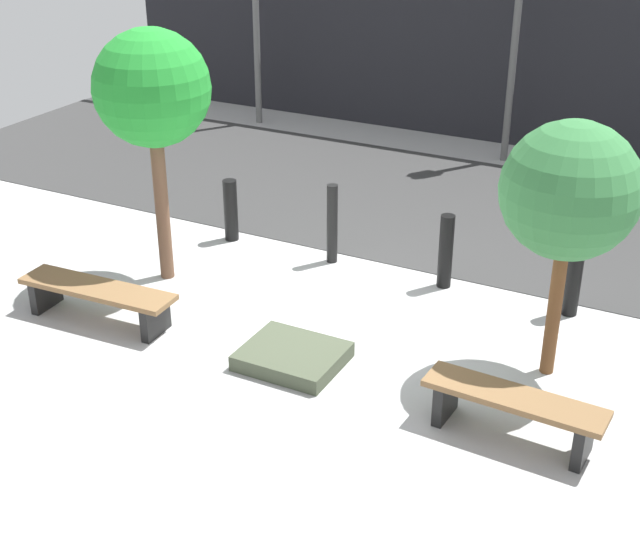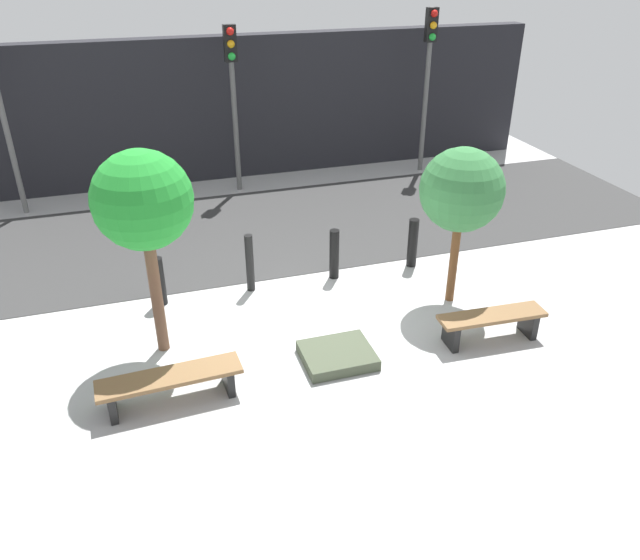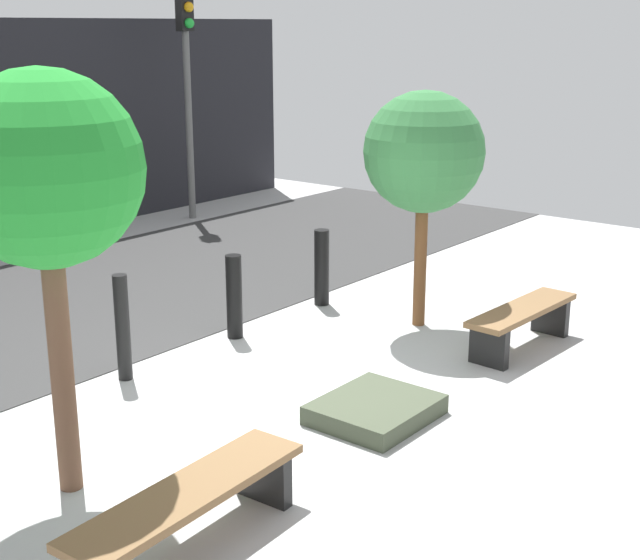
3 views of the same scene
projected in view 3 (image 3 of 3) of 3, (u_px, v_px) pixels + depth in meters
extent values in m
plane|color=#ABABAB|center=(305.00, 396.00, 8.30)|extent=(18.00, 18.00, 0.00)
cube|color=#343434|center=(43.00, 310.00, 10.76)|extent=(18.00, 4.44, 0.01)
cube|color=black|center=(263.00, 476.00, 6.44)|extent=(0.12, 0.46, 0.37)
cube|color=brown|center=(188.00, 493.00, 5.78)|extent=(1.91, 0.54, 0.06)
cube|color=black|center=(489.00, 347.00, 8.98)|extent=(0.12, 0.42, 0.40)
cube|color=black|center=(550.00, 316.00, 9.93)|extent=(0.12, 0.42, 0.40)
cube|color=brown|center=(523.00, 310.00, 9.39)|extent=(1.68, 0.49, 0.06)
cube|color=#424A37|center=(375.00, 410.00, 7.80)|extent=(1.03, 0.87, 0.17)
cylinder|color=brown|center=(61.00, 361.00, 6.38)|extent=(0.17, 0.17, 2.02)
sphere|color=green|center=(44.00, 169.00, 6.00)|extent=(1.36, 1.36, 1.36)
cylinder|color=brown|center=(420.00, 256.00, 10.06)|extent=(0.14, 0.14, 1.62)
sphere|color=#367940|center=(424.00, 152.00, 9.73)|extent=(1.34, 1.34, 1.34)
cylinder|color=black|center=(123.00, 328.00, 8.56)|extent=(0.14, 0.14, 1.06)
cylinder|color=black|center=(234.00, 297.00, 9.73)|extent=(0.17, 0.17, 0.94)
cylinder|color=black|center=(322.00, 267.00, 10.89)|extent=(0.18, 0.18, 0.94)
cylinder|color=#5C5C5C|center=(188.00, 104.00, 15.39)|extent=(0.12, 0.12, 4.00)
cube|color=black|center=(184.00, 7.00, 14.94)|extent=(0.28, 0.16, 0.78)
sphere|color=orange|center=(189.00, 7.00, 14.88)|extent=(0.17, 0.17, 0.17)
sphere|color=green|center=(189.00, 23.00, 14.95)|extent=(0.17, 0.17, 0.17)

